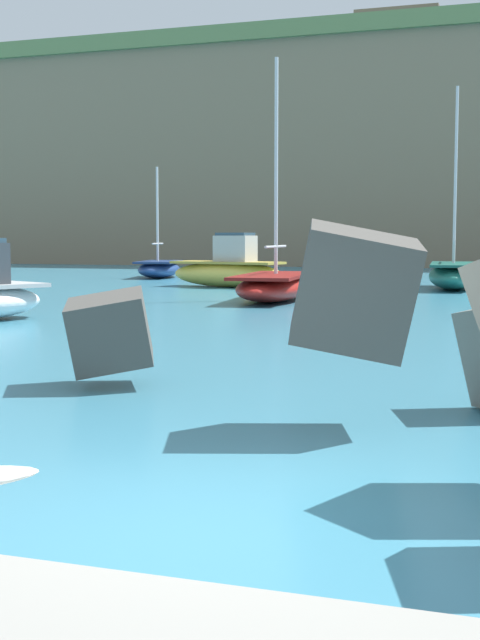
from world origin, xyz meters
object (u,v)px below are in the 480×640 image
(boat_far_centre, at_px, (159,268))
(boat_far_left, at_px, (453,274))
(boat_mid_centre, at_px, (229,269))
(station_building_central, at_px, (401,46))
(station_building_west, at_px, (438,54))
(boat_near_right, at_px, (273,286))

(boat_far_centre, bearing_deg, boat_far_left, -19.60)
(boat_mid_centre, relative_size, station_building_central, 0.71)
(boat_far_left, distance_m, boat_far_centre, 16.17)
(station_building_west, bearing_deg, boat_far_centre, -100.84)
(boat_mid_centre, bearing_deg, station_building_central, 90.51)
(boat_far_left, relative_size, boat_far_centre, 1.43)
(boat_far_left, bearing_deg, boat_near_right, -119.76)
(station_building_central, bearing_deg, boat_far_left, -79.08)
(boat_near_right, xyz_separation_m, station_building_central, (-4.47, 57.65, 19.52))
(station_building_west, height_order, station_building_central, station_building_central)
(boat_near_right, xyz_separation_m, station_building_west, (-1.31, 60.87, 19.20))
(boat_near_right, height_order, station_building_west, station_building_west)
(boat_near_right, relative_size, boat_far_centre, 1.40)
(boat_near_right, height_order, boat_far_centre, boat_near_right)
(boat_near_right, bearing_deg, station_building_central, 94.43)
(boat_near_right, relative_size, boat_far_left, 0.97)
(boat_mid_centre, distance_m, station_building_west, 57.09)
(boat_mid_centre, bearing_deg, boat_far_left, 10.17)
(boat_far_centre, bearing_deg, station_building_west, 79.16)
(boat_near_right, xyz_separation_m, boat_mid_centre, (-4.02, 7.09, 0.24))
(boat_far_centre, relative_size, station_building_west, 0.88)
(boat_far_centre, bearing_deg, boat_near_right, -54.01)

